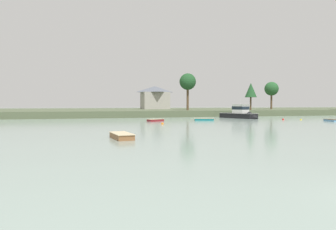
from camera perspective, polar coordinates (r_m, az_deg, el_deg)
name	(u,v)px	position (r m, az deg, el deg)	size (l,w,h in m)	color
far_shore_bank	(118,112)	(92.24, -9.25, 0.61)	(222.05, 50.48, 1.47)	#4C563D
dinghy_wood	(122,137)	(27.43, -8.59, -4.02)	(1.95, 3.91, 0.69)	brown
dinghy_maroon	(155,121)	(53.77, -2.35, -1.04)	(3.25, 2.35, 0.58)	maroon
dinghy_teal	(204,120)	(56.63, 6.69, -0.88)	(3.84, 2.50, 0.63)	#196B70
cruiser_black	(242,115)	(66.86, 13.49, -0.01)	(5.64, 10.15, 5.21)	black
dinghy_skyblue	(332,121)	(60.95, 28.10, -0.93)	(1.61, 2.99, 0.51)	#669ECC
mooring_buoy_red	(283,120)	(62.66, 20.57, -0.79)	(0.40, 0.40, 0.45)	red
mooring_buoy_yellow	(301,120)	(63.08, 23.40, -0.82)	(0.33, 0.33, 0.38)	yellow
mooring_buoy_orange	(162,124)	(46.17, -1.03, -1.65)	(0.38, 0.38, 0.43)	orange
shore_tree_left_mid	(188,82)	(77.37, 3.67, 6.11)	(4.13, 4.13, 9.22)	brown
shore_tree_right_mid	(251,90)	(82.26, 15.10, 4.45)	(3.03, 3.03, 7.02)	brown
shore_tree_far_right	(272,89)	(97.22, 18.64, 4.59)	(4.11, 4.11, 8.17)	brown
cottage_eastern	(155,97)	(94.82, -2.45, 3.31)	(8.47, 7.78, 7.05)	#9E998E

